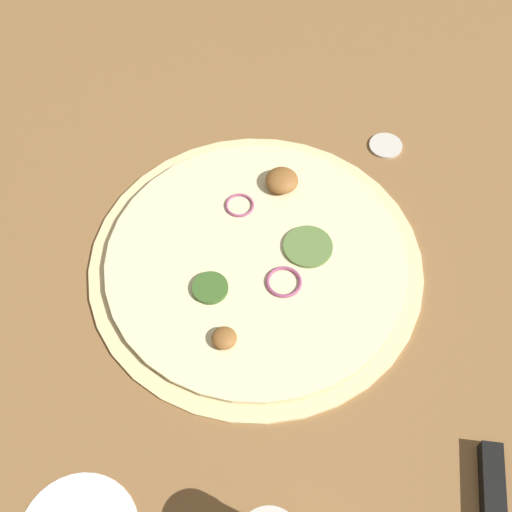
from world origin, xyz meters
The scene contains 3 objects.
ground_plane centered at (0.00, 0.00, 0.00)m, with size 3.00×3.00×0.00m, color brown.
pizza centered at (0.00, 0.00, 0.01)m, with size 0.37×0.37×0.03m.
loose_cap centered at (0.20, 0.13, 0.00)m, with size 0.04×0.04×0.01m.
Camera 1 is at (-0.11, -0.41, 0.67)m, focal length 50.00 mm.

